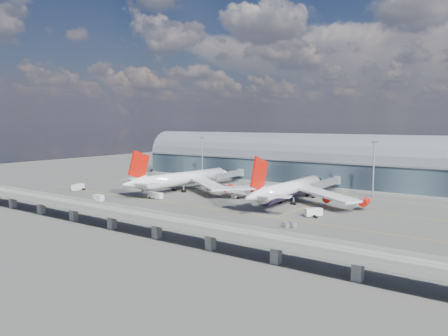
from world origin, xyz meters
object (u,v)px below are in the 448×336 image
Objects in this scene: floodlight_mast_right at (374,167)px; cargo_train_1 at (312,242)px; service_truck_1 at (99,198)px; service_truck_2 at (155,195)px; airliner_right at (289,190)px; service_truck_0 at (78,187)px; airliner_left at (181,179)px; service_truck_3 at (313,212)px; cargo_train_0 at (151,216)px; floodlight_mast_left at (202,157)px; service_truck_4 at (238,194)px; cargo_train_2 at (289,225)px; service_truck_5 at (211,187)px.

floodlight_mast_right is 91.60m from cargo_train_1.
service_truck_1 reaches higher than service_truck_2.
service_truck_0 is at bearing -164.47° from airliner_right.
airliner_left is at bearing -12.53° from service_truck_1.
floodlight_mast_right is 0.36× the size of airliner_left.
airliner_left is at bearing -151.79° from service_truck_3.
cargo_train_0 is 60.86m from cargo_train_1.
floodlight_mast_left is at bearing 30.71° from cargo_train_1.
service_truck_4 reaches higher than cargo_train_2.
floodlight_mast_right is 5.34× the size of cargo_train_0.
airliner_right is at bearing -25.74° from floodlight_mast_left.
airliner_right is 44.24m from cargo_train_2.
cargo_train_2 is (78.31, -36.50, -5.42)m from airliner_left.
service_truck_2 is at bearing 103.03° from cargo_train_2.
service_truck_3 is (121.56, 12.25, -0.09)m from service_truck_0.
floodlight_mast_right reaches higher than cargo_train_2.
service_truck_3 is 37.96m from cargo_train_1.
service_truck_0 is 0.74× the size of cargo_train_1.
service_truck_4 is at bearing -3.64° from cargo_train_0.
floodlight_mast_left is at bearing 118.44° from airliner_left.
service_truck_0 is 79.84m from cargo_train_0.
service_truck_0 is 122.41m from cargo_train_2.
cargo_train_2 reaches higher than cargo_train_0.
service_truck_0 reaches higher than service_truck_1.
airliner_left reaches higher than service_truck_1.
airliner_left is 14.28× the size of service_truck_1.
cargo_train_0 is (22.64, -65.42, -0.42)m from service_truck_5.
service_truck_1 is at bearing -100.35° from airliner_left.
airliner_right reaches higher than service_truck_3.
service_truck_0 is 1.34× the size of service_truck_4.
service_truck_3 is 1.05× the size of service_truck_4.
service_truck_2 is 37.09m from service_truck_4.
service_truck_2 is at bearing 52.21° from cargo_train_1.
service_truck_1 is (-10.79, -42.01, -4.83)m from airliner_left.
service_truck_1 is 0.64× the size of service_truck_2.
airliner_left is at bearing 14.73° from service_truck_0.
cargo_train_1 is (83.46, -63.18, -0.30)m from service_truck_5.
cargo_train_2 is at bearing -20.93° from airliner_left.
service_truck_4 is at bearing -91.87° from service_truck_5.
floodlight_mast_right reaches higher than cargo_train_1.
floodlight_mast_left reaches higher than service_truck_2.
airliner_right is 106.56m from service_truck_0.
service_truck_0 is at bearing 109.72° from cargo_train_2.
floodlight_mast_left is 105.65m from cargo_train_0.
service_truck_2 is at bearing -70.29° from floodlight_mast_left.
service_truck_5 is at bearing -18.61° from service_truck_1.
floodlight_mast_right is 78.72m from service_truck_5.
floodlight_mast_left is 84.38m from airliner_right.
floodlight_mast_left is 4.25× the size of service_truck_4.
service_truck_2 is 1.23× the size of service_truck_3.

